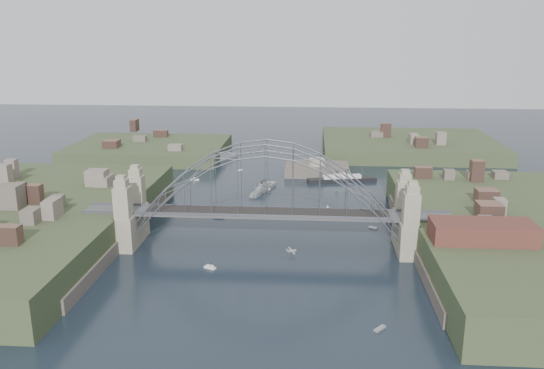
{
  "coord_description": "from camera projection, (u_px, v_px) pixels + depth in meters",
  "views": [
    {
      "loc": [
        10.11,
        -119.56,
        47.92
      ],
      "look_at": [
        0.0,
        18.0,
        10.0
      ],
      "focal_mm": 36.63,
      "sensor_mm": 36.0,
      "label": 1
    }
  ],
  "objects": [
    {
      "name": "ground",
      "position": [
        266.0,
        247.0,
        128.39
      ],
      "size": [
        500.0,
        500.0,
        0.0
      ],
      "primitive_type": "plane",
      "color": "black",
      "rests_on": "ground"
    },
    {
      "name": "bridge",
      "position": [
        266.0,
        196.0,
        125.12
      ],
      "size": [
        84.0,
        13.8,
        24.6
      ],
      "color": "#4C4D4F",
      "rests_on": "ground"
    },
    {
      "name": "shore_west",
      "position": [
        27.0,
        232.0,
        131.92
      ],
      "size": [
        50.5,
        90.0,
        12.0
      ],
      "color": "#364426",
      "rests_on": "ground"
    },
    {
      "name": "shore_east",
      "position": [
        522.0,
        245.0,
        123.82
      ],
      "size": [
        50.5,
        90.0,
        12.0
      ],
      "color": "#364426",
      "rests_on": "ground"
    },
    {
      "name": "headland_nw",
      "position": [
        150.0,
        154.0,
        223.5
      ],
      "size": [
        60.0,
        45.0,
        9.0
      ],
      "primitive_type": "cube",
      "color": "#364426",
      "rests_on": "ground"
    },
    {
      "name": "headland_ne",
      "position": [
        408.0,
        150.0,
        230.44
      ],
      "size": [
        70.0,
        55.0,
        9.5
      ],
      "primitive_type": "cube",
      "color": "#364426",
      "rests_on": "ground"
    },
    {
      "name": "fort_island",
      "position": [
        317.0,
        174.0,
        194.95
      ],
      "size": [
        22.0,
        16.0,
        9.4
      ],
      "color": "#514941",
      "rests_on": "ground"
    },
    {
      "name": "wharf_shed",
      "position": [
        483.0,
        232.0,
        109.17
      ],
      "size": [
        20.0,
        8.0,
        4.0
      ],
      "primitive_type": "cube",
      "color": "#592D26",
      "rests_on": "shore_east"
    },
    {
      "name": "finger_pier",
      "position": [
        472.0,
        307.0,
        98.52
      ],
      "size": [
        4.0,
        22.0,
        1.4
      ],
      "primitive_type": "cube",
      "color": "#4C4D4F",
      "rests_on": "ground"
    },
    {
      "name": "naval_cruiser_near",
      "position": [
        263.0,
        189.0,
        173.2
      ],
      "size": [
        7.13,
        16.16,
        4.89
      ],
      "color": "gray",
      "rests_on": "ground"
    },
    {
      "name": "naval_cruiser_far",
      "position": [
        222.0,
        158.0,
        215.06
      ],
      "size": [
        10.83,
        16.24,
        5.87
      ],
      "color": "gray",
      "rests_on": "ground"
    },
    {
      "name": "ocean_liner",
      "position": [
        342.0,
        179.0,
        183.82
      ],
      "size": [
        23.19,
        7.71,
        5.65
      ],
      "color": "black",
      "rests_on": "ground"
    },
    {
      "name": "aeroplane",
      "position": [
        291.0,
        251.0,
        103.9
      ],
      "size": [
        1.95,
        3.35,
        0.51
      ],
      "color": "#B9BDC2"
    },
    {
      "name": "small_boat_a",
      "position": [
        219.0,
        218.0,
        147.9
      ],
      "size": [
        2.71,
        0.94,
        0.45
      ],
      "color": "silver",
      "rests_on": "ground"
    },
    {
      "name": "small_boat_b",
      "position": [
        328.0,
        207.0,
        153.72
      ],
      "size": [
        1.25,
        1.61,
        2.38
      ],
      "color": "silver",
      "rests_on": "ground"
    },
    {
      "name": "small_boat_c",
      "position": [
        210.0,
        267.0,
        116.41
      ],
      "size": [
        2.75,
        1.89,
        1.43
      ],
      "color": "silver",
      "rests_on": "ground"
    },
    {
      "name": "small_boat_d",
      "position": [
        378.0,
        204.0,
        160.15
      ],
      "size": [
        1.99,
        0.66,
        0.45
      ],
      "color": "silver",
      "rests_on": "ground"
    },
    {
      "name": "small_boat_e",
      "position": [
        194.0,
        178.0,
        185.68
      ],
      "size": [
        3.45,
        1.51,
        2.38
      ],
      "color": "silver",
      "rests_on": "ground"
    },
    {
      "name": "small_boat_f",
      "position": [
        270.0,
        189.0,
        173.95
      ],
      "size": [
        1.0,
        1.47,
        1.43
      ],
      "color": "silver",
      "rests_on": "ground"
    },
    {
      "name": "small_boat_g",
      "position": [
        380.0,
        329.0,
        92.48
      ],
      "size": [
        2.28,
        2.43,
        0.45
      ],
      "color": "silver",
      "rests_on": "ground"
    },
    {
      "name": "small_boat_h",
      "position": [
        240.0,
        170.0,
        198.97
      ],
      "size": [
        2.03,
        1.84,
        0.45
      ],
      "color": "silver",
      "rests_on": "ground"
    },
    {
      "name": "small_boat_i",
      "position": [
        373.0,
        228.0,
        140.21
      ],
      "size": [
        2.28,
        1.77,
        0.45
      ],
      "color": "silver",
      "rests_on": "ground"
    }
  ]
}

